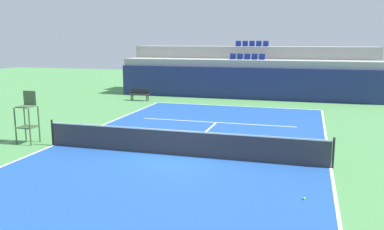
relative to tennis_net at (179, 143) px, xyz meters
name	(u,v)px	position (x,y,z in m)	size (l,w,h in m)	color
ground_plane	(179,156)	(0.00, 0.00, -0.51)	(80.00, 80.00, 0.00)	#4C8C4C
court_surface	(179,155)	(0.00, 0.00, -0.50)	(11.00, 24.00, 0.01)	#1E4C99
baseline_far	(235,106)	(0.00, 11.95, -0.50)	(11.00, 0.10, 0.00)	white
sideline_left	(54,145)	(-5.45, 0.00, -0.50)	(0.10, 24.00, 0.00)	white
sideline_right	(331,168)	(5.45, 0.00, -0.50)	(0.10, 24.00, 0.00)	white
service_line_far	(216,122)	(0.00, 6.40, -0.50)	(8.26, 0.10, 0.00)	white
centre_service_line	(201,136)	(0.00, 3.20, -0.50)	(0.10, 6.40, 0.00)	white
back_wall	(243,84)	(0.00, 15.32, 0.65)	(19.19, 0.30, 2.31)	navy
stands_tier_lower	(246,78)	(0.00, 16.67, 0.91)	(19.19, 2.40, 2.84)	#9E9E99
stands_tier_upper	(251,70)	(0.00, 19.07, 1.38)	(19.19, 2.40, 3.78)	#9E9E99
seating_row_lower	(247,58)	(0.00, 16.77, 2.45)	(2.66, 0.44, 0.44)	navy
seating_row_upper	(252,45)	(0.00, 19.17, 3.40)	(2.66, 0.44, 0.44)	navy
tennis_net	(179,143)	(0.00, 0.00, 0.00)	(11.08, 0.08, 1.07)	black
umpire_chair	(27,115)	(-6.70, 0.06, 0.68)	(0.76, 0.66, 2.20)	#334C2D
player_bench	(140,93)	(-7.04, 12.58, 0.00)	(1.50, 0.40, 0.85)	#232328
tennis_ball_0	(304,198)	(4.61, -3.13, -0.47)	(0.07, 0.07, 0.07)	#CCE033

